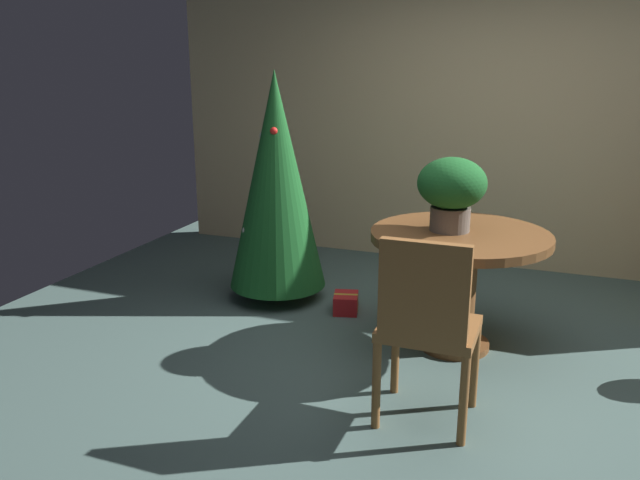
{
  "coord_description": "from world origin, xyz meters",
  "views": [
    {
      "loc": [
        0.5,
        -3.48,
        1.78
      ],
      "look_at": [
        -0.87,
        0.12,
        0.68
      ],
      "focal_mm": 36.0,
      "sensor_mm": 36.0,
      "label": 1
    }
  ],
  "objects": [
    {
      "name": "ground_plane",
      "position": [
        0.0,
        0.0,
        0.0
      ],
      "size": [
        6.6,
        6.6,
        0.0
      ],
      "primitive_type": "plane",
      "color": "#4C6660"
    },
    {
      "name": "back_wall_panel",
      "position": [
        0.0,
        2.2,
        1.3
      ],
      "size": [
        6.0,
        0.1,
        2.6
      ],
      "primitive_type": "cube",
      "color": "beige",
      "rests_on": "ground_plane"
    },
    {
      "name": "round_dining_table",
      "position": [
        -0.04,
        0.34,
        0.56
      ],
      "size": [
        1.09,
        1.09,
        0.76
      ],
      "color": "brown",
      "rests_on": "ground_plane"
    },
    {
      "name": "flower_vase",
      "position": [
        -0.11,
        0.36,
        1.02
      ],
      "size": [
        0.42,
        0.42,
        0.45
      ],
      "color": "#665B51",
      "rests_on": "round_dining_table"
    },
    {
      "name": "wooden_chair_near",
      "position": [
        -0.04,
        -0.62,
        0.56
      ],
      "size": [
        0.47,
        0.42,
        0.99
      ],
      "color": "brown",
      "rests_on": "ground_plane"
    },
    {
      "name": "holiday_tree",
      "position": [
        -1.45,
        0.75,
        0.91
      ],
      "size": [
        0.73,
        0.73,
        1.71
      ],
      "color": "brown",
      "rests_on": "ground_plane"
    },
    {
      "name": "gift_box_red",
      "position": [
        -0.87,
        0.65,
        0.07
      ],
      "size": [
        0.22,
        0.25,
        0.14
      ],
      "color": "red",
      "rests_on": "ground_plane"
    }
  ]
}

